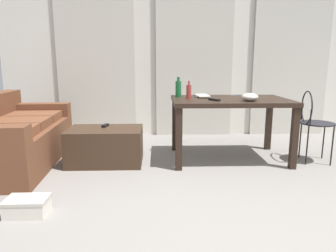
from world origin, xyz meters
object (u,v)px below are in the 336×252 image
(bowl, at_px, (250,97))
(bottle_near, at_px, (189,91))
(coffee_table, at_px, (105,146))
(tv_remote_primary, at_px, (105,125))
(scissors, at_px, (234,95))
(craft_table, at_px, (230,106))
(book_stack, at_px, (202,96))
(couch, at_px, (12,138))
(shoebox, at_px, (27,206))
(tv_remote_on_table, at_px, (214,100))
(wire_chair, at_px, (312,118))
(bottle_far, at_px, (178,89))

(bowl, bearing_deg, bottle_near, 157.75)
(coffee_table, relative_size, tv_remote_primary, 6.01)
(scissors, bearing_deg, coffee_table, -163.71)
(craft_table, relative_size, tv_remote_primary, 9.68)
(bottle_near, relative_size, book_stack, 0.68)
(couch, relative_size, shoebox, 5.70)
(shoebox, bearing_deg, scissors, 40.88)
(couch, xyz_separation_m, tv_remote_on_table, (2.31, -0.03, 0.44))
(tv_remote_on_table, bearing_deg, wire_chair, -30.39)
(coffee_table, xyz_separation_m, shoebox, (-0.40, -1.27, -0.14))
(wire_chair, bearing_deg, book_stack, 164.96)
(coffee_table, bearing_deg, shoebox, -107.64)
(shoebox, bearing_deg, couch, 117.66)
(tv_remote_on_table, relative_size, scissors, 1.26)
(book_stack, bearing_deg, craft_table, -32.24)
(tv_remote_primary, bearing_deg, shoebox, -95.22)
(bottle_far, height_order, shoebox, bottle_far)
(tv_remote_on_table, distance_m, shoebox, 2.17)
(bowl, distance_m, tv_remote_on_table, 0.39)
(book_stack, bearing_deg, bottle_near, -138.96)
(coffee_table, xyz_separation_m, bottle_near, (0.99, 0.15, 0.62))
(bottle_far, bearing_deg, scissors, 10.43)
(couch, distance_m, coffee_table, 1.06)
(tv_remote_primary, height_order, shoebox, tv_remote_primary)
(book_stack, bearing_deg, tv_remote_primary, -170.34)
(bowl, distance_m, tv_remote_primary, 1.71)
(wire_chair, distance_m, tv_remote_on_table, 1.19)
(couch, bearing_deg, bottle_near, 5.04)
(craft_table, bearing_deg, bottle_far, 161.04)
(couch, height_order, wire_chair, wire_chair)
(wire_chair, xyz_separation_m, tv_remote_on_table, (-1.17, -0.04, 0.22))
(coffee_table, distance_m, bottle_far, 1.13)
(bottle_near, xyz_separation_m, tv_remote_on_table, (0.27, -0.21, -0.07))
(couch, relative_size, book_stack, 5.90)
(wire_chair, distance_m, shoebox, 3.13)
(craft_table, relative_size, tv_remote_on_table, 9.17)
(bottle_near, distance_m, tv_remote_primary, 1.08)
(craft_table, bearing_deg, tv_remote_on_table, -139.73)
(tv_remote_primary, bearing_deg, tv_remote_on_table, 2.64)
(bowl, bearing_deg, bottle_far, 149.81)
(couch, height_order, bowl, bowl)
(wire_chair, bearing_deg, tv_remote_on_table, -177.91)
(craft_table, bearing_deg, coffee_table, -175.09)
(couch, bearing_deg, tv_remote_on_table, -0.85)
(bottle_near, height_order, book_stack, bottle_near)
(bowl, relative_size, book_stack, 0.59)
(coffee_table, relative_size, book_stack, 2.76)
(coffee_table, bearing_deg, scissors, 16.29)
(bottle_near, height_order, bottle_far, bottle_far)
(bottle_near, distance_m, book_stack, 0.26)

